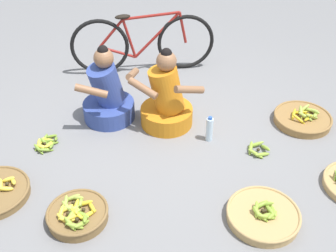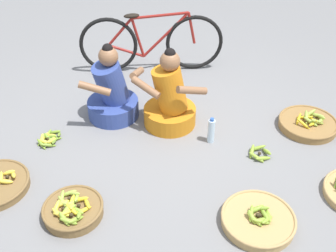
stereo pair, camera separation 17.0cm
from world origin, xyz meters
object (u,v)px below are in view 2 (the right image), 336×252
object	(u,v)px
banana_basket_front_right	(258,219)
loose_bananas_near_bicycle	(49,139)
banana_basket_back_right	(73,210)
water_bottle	(211,131)
vendor_woman_front	(170,101)
banana_basket_front_left	(308,123)
bicycle_leaning	(151,43)
loose_bananas_back_left	(259,153)
vendor_woman_behind	(112,94)

from	to	relation	value
banana_basket_front_right	loose_bananas_near_bicycle	world-z (taller)	banana_basket_front_right
banana_basket_back_right	water_bottle	bearing A→B (deg)	24.78
loose_bananas_near_bicycle	vendor_woman_front	bearing A→B (deg)	0.19
banana_basket_front_right	banana_basket_front_left	size ratio (longest dim) A/B	0.98
vendor_woman_front	banana_basket_front_right	world-z (taller)	vendor_woman_front
bicycle_leaning	water_bottle	world-z (taller)	bicycle_leaning
banana_basket_back_right	vendor_woman_front	bearing A→B (deg)	44.18
loose_bananas_near_bicycle	water_bottle	distance (m)	1.54
banana_basket_front_right	loose_bananas_back_left	xyz separation A→B (m)	(0.33, 0.72, -0.02)
water_bottle	vendor_woman_front	bearing A→B (deg)	129.31
bicycle_leaning	loose_bananas_near_bicycle	xyz separation A→B (m)	(-1.25, -1.14, -0.33)
vendor_woman_behind	bicycle_leaning	size ratio (longest dim) A/B	0.48
bicycle_leaning	water_bottle	distance (m)	1.55
vendor_woman_front	loose_bananas_near_bicycle	bearing A→B (deg)	-179.81
banana_basket_front_right	water_bottle	xyz separation A→B (m)	(-0.03, 1.03, 0.08)
banana_basket_front_left	banana_basket_front_right	bearing A→B (deg)	-134.38
loose_bananas_back_left	water_bottle	distance (m)	0.48
vendor_woman_front	water_bottle	xyz separation A→B (m)	(0.31, -0.38, -0.14)
banana_basket_front_left	vendor_woman_front	bearing A→B (deg)	163.16
bicycle_leaning	water_bottle	xyz separation A→B (m)	(0.25, -1.51, -0.23)
vendor_woman_front	loose_bananas_back_left	size ratio (longest dim) A/B	3.56
banana_basket_back_right	loose_bananas_near_bicycle	distance (m)	1.00
vendor_woman_front	banana_basket_front_left	bearing A→B (deg)	-16.84
vendor_woman_behind	loose_bananas_back_left	distance (m)	1.55
water_bottle	banana_basket_front_right	bearing A→B (deg)	-88.45
bicycle_leaning	loose_bananas_back_left	xyz separation A→B (m)	(0.61, -1.82, -0.33)
vendor_woman_front	banana_basket_back_right	world-z (taller)	vendor_woman_front
banana_basket_front_right	vendor_woman_front	bearing A→B (deg)	103.43
banana_basket_front_left	loose_bananas_near_bicycle	bearing A→B (deg)	171.03
vendor_woman_behind	loose_bananas_back_left	size ratio (longest dim) A/B	3.47
bicycle_leaning	banana_basket_back_right	distance (m)	2.39
loose_bananas_near_bicycle	water_bottle	world-z (taller)	water_bottle
bicycle_leaning	banana_basket_front_left	bearing A→B (deg)	-50.55
banana_basket_back_right	loose_bananas_near_bicycle	bearing A→B (deg)	99.99
banana_basket_front_left	loose_bananas_back_left	world-z (taller)	banana_basket_front_left
vendor_woman_front	loose_bananas_near_bicycle	size ratio (longest dim) A/B	2.99
vendor_woman_behind	bicycle_leaning	bearing A→B (deg)	55.71
vendor_woman_behind	banana_basket_back_right	xyz separation A→B (m)	(-0.49, -1.26, -0.20)
loose_bananas_back_left	vendor_woman_front	bearing A→B (deg)	134.42
banana_basket_back_right	loose_bananas_near_bicycle	size ratio (longest dim) A/B	1.70
loose_bananas_back_left	vendor_woman_behind	bearing A→B (deg)	141.44
banana_basket_back_right	banana_basket_front_right	distance (m)	1.41
banana_basket_back_right	banana_basket_front_left	size ratio (longest dim) A/B	0.82
banana_basket_front_left	loose_bananas_back_left	xyz separation A→B (m)	(-0.65, -0.28, -0.02)
bicycle_leaning	banana_basket_back_right	size ratio (longest dim) A/B	3.58
vendor_woman_behind	bicycle_leaning	xyz separation A→B (m)	(0.59, 0.86, 0.10)
banana_basket_back_right	loose_bananas_back_left	xyz separation A→B (m)	(1.68, 0.30, -0.03)
banana_basket_front_right	loose_bananas_back_left	bearing A→B (deg)	65.12
vendor_woman_behind	banana_basket_front_left	distance (m)	1.98
loose_bananas_near_bicycle	water_bottle	xyz separation A→B (m)	(1.50, -0.37, 0.10)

